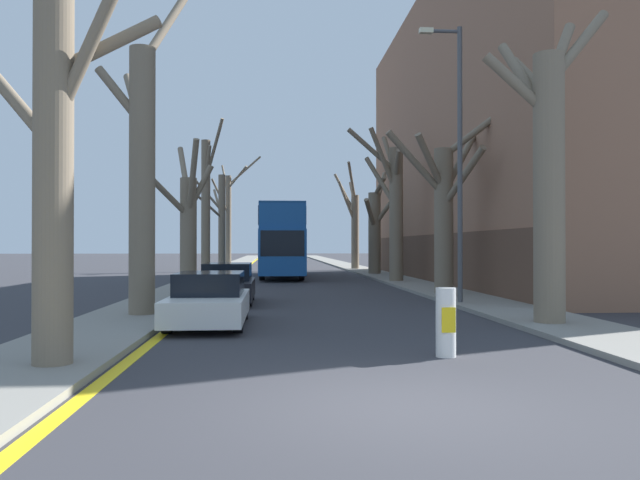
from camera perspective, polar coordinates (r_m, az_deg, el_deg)
ground_plane at (r=7.72m, az=7.41°, el=-14.99°), size 300.00×300.00×0.00m
sidewalk_left at (r=57.48m, az=-8.02°, el=-2.39°), size 2.40×120.00×0.12m
sidewalk_right at (r=57.75m, az=2.56°, el=-2.39°), size 2.40×120.00×0.12m
building_facade_right at (r=35.85m, az=17.34°, el=9.10°), size 10.08×31.23×15.85m
kerb_line_stripe at (r=57.40m, az=-6.64°, el=-2.45°), size 0.24×120.00×0.01m
street_tree_left_0 at (r=10.48m, az=-23.01°, el=6.32°), size 3.20×1.39×6.53m
street_tree_left_1 at (r=17.42m, az=-15.90°, el=6.40°), size 2.48×2.41×9.84m
street_tree_left_2 at (r=24.69m, az=-11.99°, el=1.39°), size 2.34×3.89×6.12m
street_tree_left_3 at (r=32.03m, az=-10.37°, el=3.01°), size 1.35×2.54×8.15m
street_tree_left_4 at (r=40.01m, az=-9.10°, el=1.65°), size 2.08×4.57×6.44m
street_tree_left_5 at (r=47.66m, az=-8.32°, el=2.16°), size 3.65×3.32×8.87m
street_tree_right_0 at (r=15.92m, az=20.10°, el=6.22°), size 3.45×2.25×7.83m
street_tree_right_1 at (r=24.29m, az=11.37°, el=2.98°), size 4.42×3.59×6.99m
street_tree_right_2 at (r=32.58m, az=6.74°, el=3.22°), size 2.99×2.81×7.98m
street_tree_right_3 at (r=41.06m, az=5.06°, el=1.12°), size 2.21×4.20×7.05m
street_tree_right_4 at (r=49.60m, az=3.10°, el=1.46°), size 1.98×3.75×8.39m
double_decker_bus at (r=38.34m, az=-3.57°, el=0.22°), size 2.57×11.90×4.29m
parked_car_0 at (r=15.39m, az=-10.09°, el=-5.43°), size 1.77×4.31×1.28m
parked_car_1 at (r=21.15m, az=-8.48°, el=-4.03°), size 1.75×3.99×1.34m
lamp_post at (r=20.73m, az=12.44°, el=7.91°), size 1.40×0.20×8.99m
traffic_bollard at (r=11.13m, az=11.43°, el=-7.38°), size 0.35×0.36×1.20m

